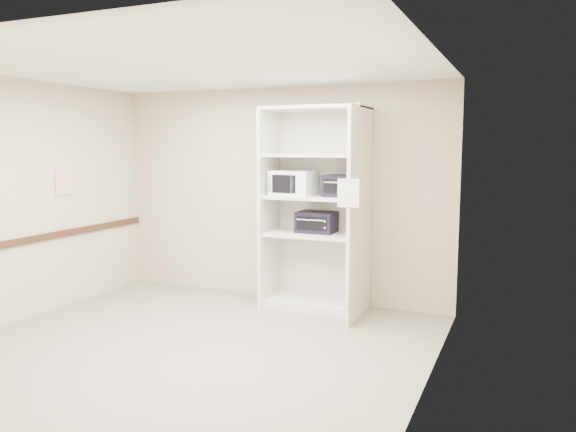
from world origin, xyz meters
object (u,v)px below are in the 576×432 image
at_px(microwave, 293,183).
at_px(toaster_oven_lower, 317,222).
at_px(shelving_unit, 319,216).
at_px(toaster_oven_upper, 344,186).

distance_m(microwave, toaster_oven_lower, 0.55).
xyz_separation_m(shelving_unit, microwave, (-0.31, -0.06, 0.39)).
bearing_deg(toaster_oven_lower, toaster_oven_upper, -5.93).
relative_size(shelving_unit, toaster_oven_upper, 5.50).
height_order(shelving_unit, microwave, shelving_unit).
relative_size(shelving_unit, microwave, 4.92).
distance_m(shelving_unit, toaster_oven_upper, 0.47).
xyz_separation_m(shelving_unit, toaster_oven_upper, (0.30, 0.02, 0.37)).
height_order(microwave, toaster_oven_upper, microwave).
relative_size(shelving_unit, toaster_oven_lower, 5.34).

